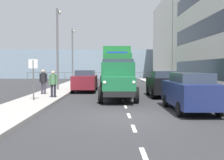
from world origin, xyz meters
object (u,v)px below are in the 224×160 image
at_px(truck_vintage_green, 118,81).
at_px(lamp_post_promenade, 58,42).
at_px(car_black_kerbside_1, 164,83).
at_px(pedestrian_couple_b, 53,82).
at_px(lamp_post_far, 73,51).
at_px(car_navy_kerbside_near, 190,91).
at_px(street_sign, 33,72).
at_px(lorry_cargo_green, 116,66).
at_px(car_maroon_oppositeside_0, 85,80).
at_px(pedestrian_in_dark_coat, 43,80).

distance_m(truck_vintage_green, lamp_post_promenade, 8.22).
distance_m(car_black_kerbside_1, pedestrian_couple_b, 7.14).
bearing_deg(car_black_kerbside_1, lamp_post_far, -59.68).
relative_size(truck_vintage_green, car_navy_kerbside_near, 1.27).
xyz_separation_m(lamp_post_promenade, street_sign, (-0.02, 7.26, -2.34)).
relative_size(lorry_cargo_green, street_sign, 3.65).
bearing_deg(street_sign, truck_vintage_green, -166.41).
distance_m(car_black_kerbside_1, street_sign, 8.37).
bearing_deg(car_maroon_oppositeside_0, lamp_post_far, -76.38).
bearing_deg(pedestrian_couple_b, truck_vintage_green, 174.58).
height_order(car_black_kerbside_1, pedestrian_couple_b, pedestrian_couple_b).
bearing_deg(lorry_cargo_green, lamp_post_far, -44.92).
distance_m(car_navy_kerbside_near, pedestrian_in_dark_coat, 10.26).
distance_m(truck_vintage_green, pedestrian_in_dark_coat, 5.49).
relative_size(pedestrian_in_dark_coat, lamp_post_promenade, 0.25).
distance_m(lorry_cargo_green, lamp_post_far, 7.12).
distance_m(car_navy_kerbside_near, street_sign, 8.29).
relative_size(lamp_post_far, street_sign, 2.72).
height_order(pedestrian_couple_b, lamp_post_promenade, lamp_post_promenade).
bearing_deg(truck_vintage_green, lorry_cargo_green, -90.83).
bearing_deg(truck_vintage_green, car_maroon_oppositeside_0, -67.44).
bearing_deg(lorry_cargo_green, pedestrian_couple_b, 68.22).
bearing_deg(pedestrian_in_dark_coat, car_navy_kerbside_near, 141.56).
distance_m(pedestrian_in_dark_coat, street_sign, 3.55).
bearing_deg(car_navy_kerbside_near, truck_vintage_green, -52.48).
height_order(pedestrian_couple_b, pedestrian_in_dark_coat, pedestrian_in_dark_coat).
relative_size(car_navy_kerbside_near, lamp_post_promenade, 0.68).
bearing_deg(pedestrian_couple_b, car_maroon_oppositeside_0, -104.41).
bearing_deg(car_black_kerbside_1, truck_vintage_green, 32.55).
bearing_deg(truck_vintage_green, lamp_post_promenade, -52.67).
relative_size(lamp_post_promenade, lamp_post_far, 1.06).
distance_m(car_black_kerbside_1, lamp_post_far, 15.76).
bearing_deg(lorry_cargo_green, car_black_kerbside_1, 109.03).
distance_m(truck_vintage_green, lamp_post_far, 16.26).
xyz_separation_m(lorry_cargo_green, lamp_post_promenade, (4.83, 4.33, 1.94)).
bearing_deg(lamp_post_promenade, lamp_post_far, -89.62).
xyz_separation_m(pedestrian_couple_b, lamp_post_far, (0.86, -14.96, 2.73)).
relative_size(car_navy_kerbside_near, lamp_post_far, 0.72).
relative_size(pedestrian_in_dark_coat, street_sign, 0.73).
xyz_separation_m(lorry_cargo_green, car_maroon_oppositeside_0, (2.61, 4.54, -1.18)).
bearing_deg(pedestrian_in_dark_coat, truck_vintage_green, 154.47).
xyz_separation_m(car_black_kerbside_1, lamp_post_far, (7.82, -13.37, 2.93)).
distance_m(pedestrian_in_dark_coat, lamp_post_promenade, 4.76).
bearing_deg(street_sign, car_navy_kerbside_near, 159.54).
bearing_deg(car_black_kerbside_1, street_sign, 21.79).
bearing_deg(lamp_post_far, pedestrian_in_dark_coat, 89.04).
bearing_deg(lamp_post_promenade, lorry_cargo_green, -138.14).
bearing_deg(car_maroon_oppositeside_0, pedestrian_in_dark_coat, 54.83).
height_order(lorry_cargo_green, lamp_post_far, lamp_post_far).
relative_size(car_black_kerbside_1, pedestrian_couple_b, 2.40).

